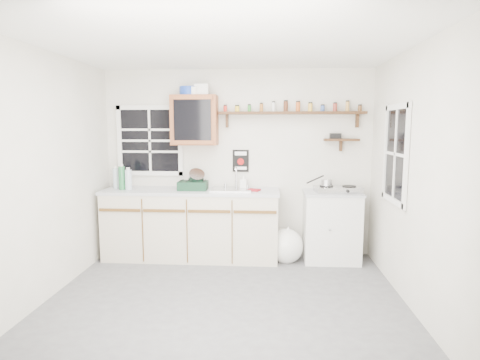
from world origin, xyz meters
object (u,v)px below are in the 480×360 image
(spice_shelf, at_px, (292,112))
(hotplate, at_px, (338,189))
(dish_rack, at_px, (194,183))
(upper_cabinet, at_px, (195,120))
(main_cabinet, at_px, (192,224))
(right_cabinet, at_px, (331,226))

(spice_shelf, bearing_deg, hotplate, -19.65)
(spice_shelf, bearing_deg, dish_rack, -170.80)
(upper_cabinet, height_order, dish_rack, upper_cabinet)
(main_cabinet, relative_size, spice_shelf, 1.21)
(main_cabinet, distance_m, upper_cabinet, 1.37)
(upper_cabinet, bearing_deg, main_cabinet, -103.68)
(main_cabinet, bearing_deg, right_cabinet, 0.79)
(spice_shelf, bearing_deg, right_cabinet, -19.96)
(dish_rack, bearing_deg, main_cabinet, -172.68)
(spice_shelf, distance_m, hotplate, 1.16)
(right_cabinet, bearing_deg, spice_shelf, 160.04)
(right_cabinet, height_order, hotplate, hotplate)
(main_cabinet, relative_size, right_cabinet, 2.54)
(upper_cabinet, bearing_deg, right_cabinet, -3.76)
(right_cabinet, relative_size, upper_cabinet, 1.40)
(main_cabinet, bearing_deg, hotplate, 0.16)
(spice_shelf, xyz_separation_m, dish_rack, (-1.28, -0.21, -0.92))
(upper_cabinet, height_order, hotplate, upper_cabinet)
(upper_cabinet, distance_m, dish_rack, 0.83)
(right_cabinet, distance_m, spice_shelf, 1.57)
(main_cabinet, xyz_separation_m, right_cabinet, (1.83, 0.03, -0.01))
(main_cabinet, bearing_deg, spice_shelf, 9.18)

